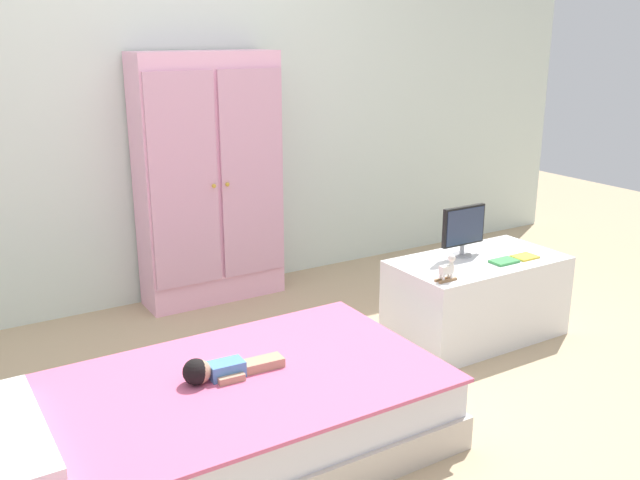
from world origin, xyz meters
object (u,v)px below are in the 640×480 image
Objects in this scene: bed at (204,426)px; tv_monitor at (464,228)px; rocking_horse_toy at (448,268)px; book_yellow at (525,257)px; wardrobe at (210,180)px; book_green at (504,261)px; doll at (215,370)px; tv_stand at (476,298)px.

tv_monitor is (1.59, 0.38, 0.42)m from bed.
rocking_horse_toy is 0.57m from book_yellow.
book_green is (1.00, -1.32, -0.28)m from wardrobe.
rocking_horse_toy reaches higher than book_yellow.
rocking_horse_toy reaches higher than doll.
book_green is (0.10, -0.19, -0.14)m from tv_monitor.
book_yellow is at bearing 6.07° from bed.
doll is 0.45× the size of tv_stand.
book_green is at bearing 5.25° from doll.
bed is 14.74× the size of book_yellow.
doll is 1.58m from tv_stand.
doll is at bearing 32.55° from bed.
doll is at bearing -175.30° from rocking_horse_toy.
tv_stand is 0.47m from rocking_horse_toy.
rocking_horse_toy is (0.58, -1.37, -0.23)m from wardrobe.
tv_monitor reaches higher than doll.
tv_stand is at bearing -52.58° from wardrobe.
tv_stand is at bearing 121.53° from book_green.
tv_monitor reaches higher than rocking_horse_toy.
tv_stand is 0.37m from tv_monitor.
rocking_horse_toy is 0.42m from book_green.
book_yellow reaches higher than tv_stand.
tv_stand reaches higher than bed.
book_green is (0.42, 0.05, -0.05)m from rocking_horse_toy.
book_green is at bearing 6.84° from rocking_horse_toy.
tv_monitor is 1.94× the size of book_green.
tv_monitor is at bearing 115.60° from tv_stand.
rocking_horse_toy is (-0.31, -0.24, -0.09)m from tv_monitor.
book_yellow is at bearing -26.84° from tv_stand.
tv_stand is 7.13× the size of rocking_horse_toy.
doll reaches higher than bed.
wardrobe is (0.62, 1.47, 0.38)m from doll.
wardrobe is at bearing 130.82° from book_yellow.
book_yellow is at bearing -36.92° from tv_monitor.
rocking_horse_toy is at bearing -173.16° from book_green.
bed is at bearing -166.38° from tv_monitor.
doll is 1.64m from wardrobe.
book_green is 1.11× the size of book_yellow.
wardrobe is 1.45m from tv_monitor.
tv_monitor reaches higher than book_yellow.
wardrobe reaches higher than doll.
tv_monitor is at bearing 37.57° from rocking_horse_toy.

